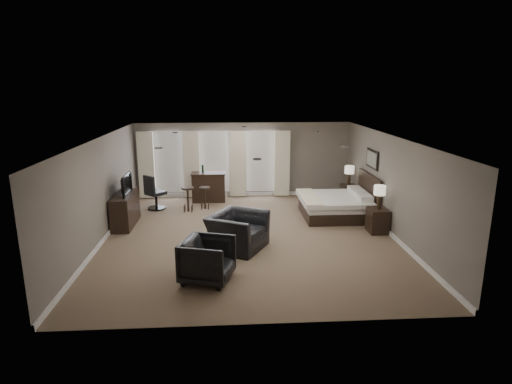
{
  "coord_description": "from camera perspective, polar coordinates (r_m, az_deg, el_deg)",
  "views": [
    {
      "loc": [
        -0.52,
        -10.62,
        3.91
      ],
      "look_at": [
        0.2,
        0.4,
        1.1
      ],
      "focal_mm": 30.0,
      "sensor_mm": 36.0,
      "label": 1
    }
  ],
  "objects": [
    {
      "name": "bar_stool_right",
      "position": [
        13.76,
        -6.82,
        -0.78
      ],
      "size": [
        0.45,
        0.45,
        0.72
      ],
      "primitive_type": "cube",
      "rotation": [
        0.0,
        0.0,
        -0.4
      ],
      "color": "black",
      "rests_on": "ground"
    },
    {
      "name": "armchair_near",
      "position": [
        10.38,
        -2.46,
        -4.46
      ],
      "size": [
        1.4,
        1.58,
        1.16
      ],
      "primitive_type": "imported",
      "rotation": [
        0.0,
        0.0,
        1.07
      ],
      "color": "black",
      "rests_on": "ground"
    },
    {
      "name": "nightstand_near",
      "position": [
        12.0,
        15.9,
        -3.67
      ],
      "size": [
        0.49,
        0.6,
        0.65
      ],
      "primitive_type": "cube",
      "color": "black",
      "rests_on": "ground"
    },
    {
      "name": "dresser",
      "position": [
        12.62,
        -17.02,
        -2.28
      ],
      "size": [
        0.5,
        1.56,
        0.91
      ],
      "primitive_type": "cube",
      "color": "black",
      "rests_on": "ground"
    },
    {
      "name": "room",
      "position": [
        10.95,
        -0.91,
        0.48
      ],
      "size": [
        7.6,
        8.6,
        2.64
      ],
      "color": "brown",
      "rests_on": "ground"
    },
    {
      "name": "armchair_far",
      "position": [
        8.78,
        -6.48,
        -8.73
      ],
      "size": [
        1.13,
        1.17,
        0.98
      ],
      "primitive_type": "imported",
      "rotation": [
        0.0,
        0.0,
        1.28
      ],
      "color": "black",
      "rests_on": "ground"
    },
    {
      "name": "wall_art",
      "position": [
        13.08,
        15.19,
        4.26
      ],
      "size": [
        0.04,
        0.96,
        0.56
      ],
      "primitive_type": "cube",
      "color": "slate",
      "rests_on": "room"
    },
    {
      "name": "tv",
      "position": [
        12.48,
        -17.2,
        0.01
      ],
      "size": [
        0.58,
        1.0,
        0.13
      ],
      "primitive_type": "imported",
      "rotation": [
        0.0,
        0.0,
        1.57
      ],
      "color": "black",
      "rests_on": "dresser"
    },
    {
      "name": "lamp_near",
      "position": [
        11.82,
        16.11,
        -0.68
      ],
      "size": [
        0.31,
        0.31,
        0.64
      ],
      "primitive_type": "cube",
      "color": "beige",
      "rests_on": "nightstand_near"
    },
    {
      "name": "desk_chair",
      "position": [
        13.96,
        -13.22,
        0.01
      ],
      "size": [
        0.81,
        0.81,
        1.12
      ],
      "primitive_type": "cube",
      "rotation": [
        0.0,
        0.0,
        2.39
      ],
      "color": "black",
      "rests_on": "ground"
    },
    {
      "name": "bar_counter",
      "position": [
        14.61,
        -6.32,
        0.69
      ],
      "size": [
        1.15,
        0.6,
        1.0
      ],
      "primitive_type": "cube",
      "color": "black",
      "rests_on": "ground"
    },
    {
      "name": "lamp_far",
      "position": [
        14.51,
        12.32,
        2.16
      ],
      "size": [
        0.32,
        0.32,
        0.65
      ],
      "primitive_type": "cube",
      "color": "beige",
      "rests_on": "nightstand_far"
    },
    {
      "name": "nightstand_far",
      "position": [
        14.66,
        12.18,
        -0.27
      ],
      "size": [
        0.47,
        0.57,
        0.62
      ],
      "primitive_type": "cube",
      "color": "black",
      "rests_on": "ground"
    },
    {
      "name": "window_bay",
      "position": [
        14.99,
        -5.52,
        3.8
      ],
      "size": [
        5.25,
        0.2,
        2.3
      ],
      "color": "silver",
      "rests_on": "room"
    },
    {
      "name": "bar_stool_left",
      "position": [
        13.52,
        -9.06,
        -0.98
      ],
      "size": [
        0.49,
        0.49,
        0.79
      ],
      "primitive_type": "cube",
      "rotation": [
        0.0,
        0.0,
        -0.4
      ],
      "color": "black",
      "rests_on": "ground"
    },
    {
      "name": "bed",
      "position": [
        12.99,
        10.2,
        -0.5
      ],
      "size": [
        2.04,
        1.95,
        1.3
      ],
      "primitive_type": "cube",
      "color": "silver",
      "rests_on": "ground"
    }
  ]
}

